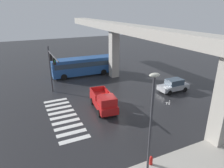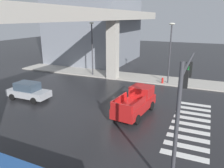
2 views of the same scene
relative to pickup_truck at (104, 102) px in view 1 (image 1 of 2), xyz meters
The scene contains 10 objects.
ground_plane 1.87m from the pickup_truck, 104.34° to the left, with size 120.00×120.00×0.00m, color #232326.
crosswalk_stripes 4.60m from the pickup_truck, 95.03° to the right, with size 9.35×2.80×0.01m.
elevated_overpass 9.04m from the pickup_truck, 93.61° to the left, with size 56.00×2.42×8.69m.
sidewalk_east 11.61m from the pickup_truck, 17.80° to the left, with size 4.00×36.00×0.15m, color #ADA89E.
pickup_truck is the anchor object (origin of this frame).
city_bus 13.35m from the pickup_truck, behind, with size 3.03×10.87×2.99m.
sedan_silver 10.84m from the pickup_truck, 95.28° to the left, with size 1.99×4.31×1.72m.
traffic_signal_mast 8.34m from the pickup_truck, 146.26° to the right, with size 6.49×0.32×6.20m.
street_lamp_near_corner 10.49m from the pickup_truck, ahead, with size 0.44×0.70×7.24m.
fire_hydrant 9.45m from the pickup_truck, ahead, with size 0.24×0.24×0.85m.
Camera 1 is at (19.20, -9.46, 10.72)m, focal length 32.57 mm.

